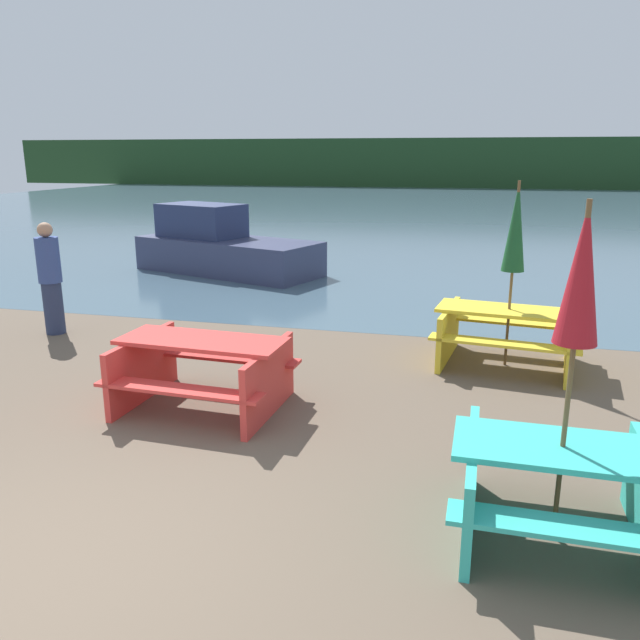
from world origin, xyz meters
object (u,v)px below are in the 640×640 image
Objects in this scene: picnic_table_red at (203,367)px; boat at (222,247)px; umbrella_darkgreen at (516,228)px; picnic_table_yellow at (507,331)px; umbrella_crimson at (581,277)px; person at (50,279)px; picnic_table_teal at (559,484)px.

boat is at bearing 111.13° from picnic_table_red.
boat is at bearing 138.97° from umbrella_darkgreen.
umbrella_darkgreen is (0.00, 0.00, 1.35)m from picnic_table_yellow.
umbrella_crimson is at bearing -87.13° from picnic_table_yellow.
person is at bearing -179.17° from picnic_table_yellow.
picnic_table_yellow is 8.31m from boat.
umbrella_crimson is 8.02m from person.
umbrella_crimson is at bearing 0.00° from picnic_table_teal.
picnic_table_teal is 4.16m from umbrella_darkgreen.
umbrella_darkgreen reaches higher than boat.
boat is at bearing 124.60° from picnic_table_teal.
picnic_table_red is 0.95× the size of picnic_table_yellow.
umbrella_darkgreen reaches higher than person.
picnic_table_red is 4.21m from umbrella_darkgreen.
picnic_table_teal is at bearing -87.13° from picnic_table_yellow.
picnic_table_teal is 0.81× the size of picnic_table_red.
umbrella_crimson is 11.47m from boat.
picnic_table_teal is 0.62× the size of umbrella_crimson.
picnic_table_red reaches higher than picnic_table_yellow.
person reaches higher than boat.
picnic_table_yellow is 1.15× the size of person.
picnic_table_yellow is 0.42× the size of boat.
boat is (-6.27, 5.46, -1.24)m from umbrella_darkgreen.
picnic_table_red is at bearing 154.69° from picnic_table_teal.
umbrella_crimson reaches higher than umbrella_darkgreen.
umbrella_darkgreen is at bearing 34.65° from picnic_table_red.
picnic_table_yellow is 1.35m from umbrella_darkgreen.
boat is 2.75× the size of person.
person is (-6.97, 3.82, 0.43)m from picnic_table_teal.
umbrella_darkgreen is 1.39× the size of person.
picnic_table_yellow is (3.28, 2.27, -0.00)m from picnic_table_red.
person is at bearing 151.27° from picnic_table_teal.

